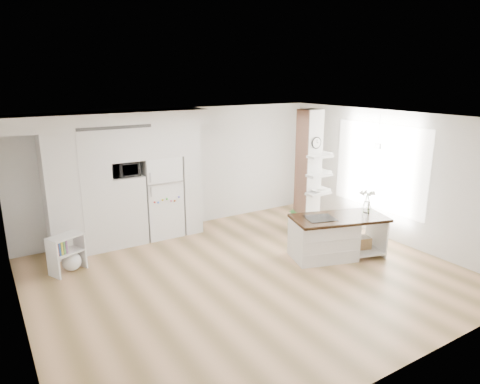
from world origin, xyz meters
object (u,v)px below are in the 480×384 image
(kitchen_island, at_px, (329,236))
(floor_plant_a, at_px, (305,226))
(refrigerator, at_px, (161,196))
(bookshelf, at_px, (68,256))

(kitchen_island, distance_m, floor_plant_a, 1.09)
(refrigerator, xyz_separation_m, bookshelf, (-2.10, -0.84, -0.57))
(bookshelf, height_order, floor_plant_a, bookshelf)
(refrigerator, distance_m, bookshelf, 2.33)
(refrigerator, height_order, floor_plant_a, refrigerator)
(bookshelf, xyz_separation_m, floor_plant_a, (4.63, -0.93, -0.04))
(kitchen_island, xyz_separation_m, bookshelf, (-4.35, 1.96, -0.12))
(bookshelf, bearing_deg, refrigerator, -2.99)
(refrigerator, height_order, bookshelf, refrigerator)
(bookshelf, distance_m, floor_plant_a, 4.72)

